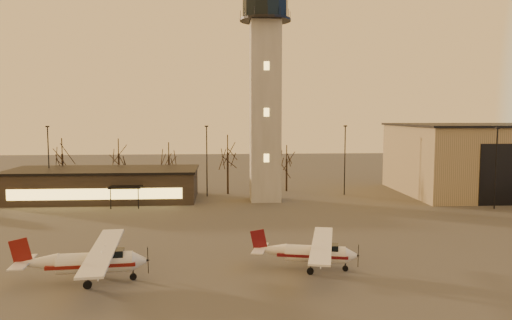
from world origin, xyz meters
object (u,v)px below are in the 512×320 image
at_px(cessna_front, 317,257).
at_px(cessna_rear, 98,266).
at_px(control_tower, 265,80).
at_px(hangar, 504,159).
at_px(terminal, 104,184).

xyz_separation_m(cessna_front, cessna_rear, (-15.89, -1.63, 0.13)).
distance_m(control_tower, cessna_rear, 38.56).
distance_m(control_tower, cessna_front, 34.28).
bearing_deg(hangar, cessna_front, -135.11).
bearing_deg(terminal, cessna_rear, -77.91).
bearing_deg(hangar, cessna_rear, -144.40).
relative_size(control_tower, hangar, 1.07).
relative_size(hangar, terminal, 1.20).
relative_size(control_tower, terminal, 1.28).
bearing_deg(cessna_rear, control_tower, 60.21).
bearing_deg(cessna_rear, hangar, 30.22).
distance_m(hangar, terminal, 58.11).
xyz_separation_m(hangar, cessna_front, (-34.77, -34.63, -4.13)).
height_order(cessna_front, cessna_rear, cessna_rear).
xyz_separation_m(control_tower, cessna_rear, (-14.65, -32.28, -15.17)).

